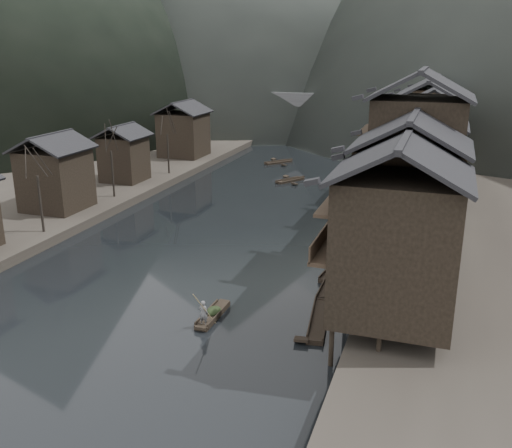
% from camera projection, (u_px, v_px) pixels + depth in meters
% --- Properties ---
extents(water, '(300.00, 300.00, 0.00)m').
position_uv_depth(water, '(189.00, 272.00, 47.95)').
color(water, black).
rests_on(water, ground).
extents(left_bank, '(40.00, 200.00, 1.20)m').
position_uv_depth(left_bank, '(100.00, 155.00, 94.53)').
color(left_bank, '#2D2823').
rests_on(left_bank, ground).
extents(stilt_houses, '(9.00, 67.60, 16.80)m').
position_uv_depth(stilt_houses, '(424.00, 141.00, 56.80)').
color(stilt_houses, black).
rests_on(stilt_houses, ground).
extents(left_houses, '(8.10, 53.20, 8.73)m').
position_uv_depth(left_houses, '(106.00, 150.00, 70.62)').
color(left_houses, black).
rests_on(left_houses, left_bank).
extents(bare_trees, '(3.95, 45.01, 7.90)m').
position_uv_depth(bare_trees, '(77.00, 157.00, 59.48)').
color(bare_trees, black).
rests_on(bare_trees, left_bank).
extents(moored_sampans, '(3.06, 61.07, 0.47)m').
position_uv_depth(moored_sampans, '(369.00, 215.00, 62.97)').
color(moored_sampans, black).
rests_on(moored_sampans, water).
extents(midriver_boats, '(8.63, 16.08, 0.44)m').
position_uv_depth(midriver_boats, '(284.00, 170.00, 85.04)').
color(midriver_boats, black).
rests_on(midriver_boats, water).
extents(stone_bridge, '(40.00, 6.00, 9.00)m').
position_uv_depth(stone_bridge, '(345.00, 113.00, 111.29)').
color(stone_bridge, '#4C4C4F').
rests_on(stone_bridge, ground).
extents(hero_sampan, '(1.00, 4.65, 0.43)m').
position_uv_depth(hero_sampan, '(213.00, 315.00, 40.09)').
color(hero_sampan, black).
rests_on(hero_sampan, water).
extents(cargo_heap, '(1.02, 1.34, 0.61)m').
position_uv_depth(cargo_heap, '(214.00, 307.00, 40.12)').
color(cargo_heap, black).
rests_on(cargo_heap, hero_sampan).
extents(boatman, '(0.67, 0.45, 1.83)m').
position_uv_depth(boatman, '(203.00, 310.00, 38.27)').
color(boatman, '#5F5F61').
rests_on(boatman, hero_sampan).
extents(bamboo_pole, '(0.84, 2.31, 3.37)m').
position_uv_depth(bamboo_pole, '(205.00, 275.00, 37.42)').
color(bamboo_pole, '#8C7A51').
rests_on(bamboo_pole, boatman).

